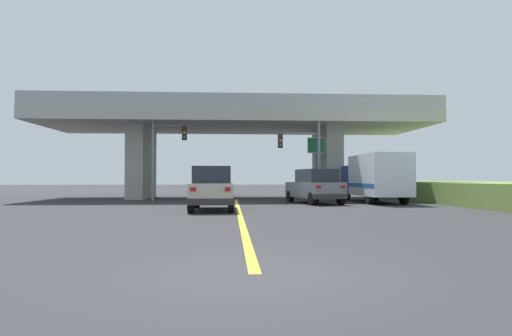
% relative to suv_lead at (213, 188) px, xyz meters
% --- Properties ---
extents(ground, '(160.00, 160.00, 0.00)m').
position_rel_suv_lead_xyz_m(ground, '(1.21, 13.16, -1.01)').
color(ground, '#2B2B2D').
extents(overpass_bridge, '(28.47, 9.29, 7.15)m').
position_rel_suv_lead_xyz_m(overpass_bridge, '(1.21, 13.16, 4.10)').
color(overpass_bridge, '#A8A59E').
rests_on(overpass_bridge, ground).
extents(lane_divider_stripe, '(0.20, 24.27, 0.01)m').
position_rel_suv_lead_xyz_m(lane_divider_stripe, '(1.21, -1.67, -1.01)').
color(lane_divider_stripe, yellow).
rests_on(lane_divider_stripe, ground).
extents(suv_lead, '(1.96, 4.58, 2.02)m').
position_rel_suv_lead_xyz_m(suv_lead, '(0.00, 0.00, 0.00)').
color(suv_lead, '#B7B29E').
rests_on(suv_lead, ground).
extents(suv_crossing, '(2.92, 4.96, 2.02)m').
position_rel_suv_lead_xyz_m(suv_crossing, '(5.79, 5.28, 0.00)').
color(suv_crossing, slate).
rests_on(suv_crossing, ground).
extents(box_truck, '(2.33, 7.33, 2.92)m').
position_rel_suv_lead_xyz_m(box_truck, '(9.77, 6.38, 0.55)').
color(box_truck, navy).
rests_on(box_truck, ground).
extents(sedan_oncoming, '(1.95, 4.45, 2.02)m').
position_rel_suv_lead_xyz_m(sedan_oncoming, '(-0.09, 17.93, -0.00)').
color(sedan_oncoming, '#2D4C33').
rests_on(sedan_oncoming, ground).
extents(traffic_signal_nearside, '(2.86, 0.36, 5.33)m').
position_rel_suv_lead_xyz_m(traffic_signal_nearside, '(5.80, 8.79, 2.28)').
color(traffic_signal_nearside, slate).
rests_on(traffic_signal_nearside, ground).
extents(traffic_signal_farside, '(2.33, 0.36, 5.78)m').
position_rel_suv_lead_xyz_m(traffic_signal_farside, '(-3.62, 9.25, 2.57)').
color(traffic_signal_farside, slate).
rests_on(traffic_signal_farside, ground).
extents(highway_sign, '(1.30, 0.17, 4.56)m').
position_rel_suv_lead_xyz_m(highway_sign, '(6.93, 10.58, 2.27)').
color(highway_sign, '#56595E').
rests_on(highway_sign, ground).
extents(semi_truck_distant, '(2.33, 7.59, 2.89)m').
position_rel_suv_lead_xyz_m(semi_truck_distant, '(-0.93, 38.79, 0.53)').
color(semi_truck_distant, red).
rests_on(semi_truck_distant, ground).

